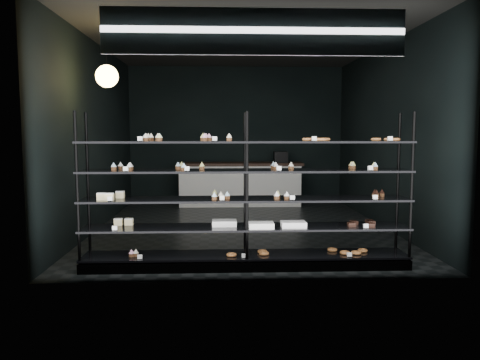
{
  "coord_description": "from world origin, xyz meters",
  "views": [
    {
      "loc": [
        -0.37,
        -8.11,
        1.66
      ],
      "look_at": [
        -0.11,
        -1.9,
        1.03
      ],
      "focal_mm": 35.0,
      "sensor_mm": 36.0,
      "label": 1
    }
  ],
  "objects": [
    {
      "name": "service_counter",
      "position": [
        0.08,
        2.5,
        0.5
      ],
      "size": [
        2.84,
        0.65,
        1.23
      ],
      "color": "silver",
      "rests_on": "room"
    },
    {
      "name": "room",
      "position": [
        0.0,
        0.0,
        1.6
      ],
      "size": [
        5.01,
        6.01,
        3.2
      ],
      "color": "black",
      "rests_on": "ground"
    },
    {
      "name": "signage",
      "position": [
        0.0,
        -2.93,
        2.75
      ],
      "size": [
        3.3,
        0.05,
        0.5
      ],
      "color": "#0E1746",
      "rests_on": "room"
    },
    {
      "name": "display_shelf",
      "position": [
        -0.09,
        -2.45,
        0.63
      ],
      "size": [
        4.0,
        0.5,
        1.91
      ],
      "color": "black",
      "rests_on": "room"
    },
    {
      "name": "pendant_lamp",
      "position": [
        -1.96,
        -1.38,
        2.45
      ],
      "size": [
        0.31,
        0.31,
        0.89
      ],
      "color": "black",
      "rests_on": "room"
    }
  ]
}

